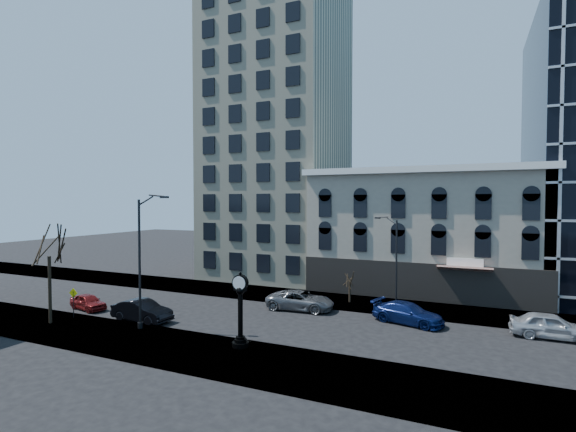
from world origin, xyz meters
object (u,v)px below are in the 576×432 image
at_px(street_lamp_near, 149,226).
at_px(car_near_a, 88,302).
at_px(warning_sign, 73,297).
at_px(street_clock, 240,313).
at_px(car_near_b, 142,311).

distance_m(street_lamp_near, car_near_a, 11.51).
xyz_separation_m(street_lamp_near, warning_sign, (-7.50, -0.21, -5.80)).
relative_size(street_clock, car_near_a, 1.22).
xyz_separation_m(street_clock, warning_sign, (-15.32, 0.34, -0.53)).
xyz_separation_m(warning_sign, car_near_a, (-1.43, 2.58, -1.07)).
bearing_deg(street_clock, car_near_b, 162.46).
height_order(street_lamp_near, car_near_a, street_lamp_near).
relative_size(warning_sign, car_near_b, 0.47).
relative_size(street_lamp_near, car_near_b, 1.97).
bearing_deg(car_near_a, street_lamp_near, -93.00).
distance_m(street_clock, warning_sign, 15.33).
height_order(street_clock, street_lamp_near, street_lamp_near).
xyz_separation_m(street_lamp_near, car_near_a, (-8.93, 2.36, -6.87)).
xyz_separation_m(street_lamp_near, car_near_b, (-2.18, 1.55, -6.71)).
bearing_deg(car_near_b, warning_sign, 110.45).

